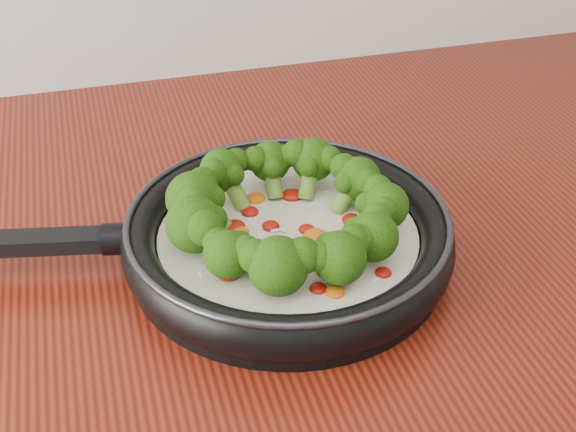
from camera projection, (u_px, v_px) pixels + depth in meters
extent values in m
cylinder|color=black|center=(288.00, 255.00, 0.70)|extent=(0.34, 0.34, 0.01)
torus|color=black|center=(288.00, 236.00, 0.69)|extent=(0.36, 0.36, 0.03)
torus|color=#2D2D33|center=(288.00, 217.00, 0.68)|extent=(0.35, 0.35, 0.01)
cube|color=black|center=(29.00, 242.00, 0.68)|extent=(0.18, 0.06, 0.01)
cylinder|color=black|center=(118.00, 239.00, 0.68)|extent=(0.03, 0.03, 0.03)
cylinder|color=beige|center=(288.00, 242.00, 0.70)|extent=(0.28, 0.28, 0.02)
ellipsoid|color=#981007|center=(318.00, 288.00, 0.62)|extent=(0.02, 0.02, 0.01)
ellipsoid|color=#981007|center=(383.00, 273.00, 0.64)|extent=(0.02, 0.02, 0.01)
ellipsoid|color=#D55D0D|center=(385.00, 243.00, 0.68)|extent=(0.02, 0.02, 0.01)
ellipsoid|color=#981007|center=(286.00, 272.00, 0.64)|extent=(0.03, 0.03, 0.01)
ellipsoid|color=#981007|center=(235.00, 227.00, 0.70)|extent=(0.03, 0.03, 0.01)
ellipsoid|color=#D55D0D|center=(240.00, 232.00, 0.69)|extent=(0.02, 0.02, 0.01)
ellipsoid|color=#981007|center=(292.00, 195.00, 0.74)|extent=(0.03, 0.03, 0.01)
ellipsoid|color=#981007|center=(307.00, 229.00, 0.69)|extent=(0.02, 0.02, 0.01)
ellipsoid|color=#D55D0D|center=(335.00, 292.00, 0.62)|extent=(0.02, 0.02, 0.01)
ellipsoid|color=#981007|center=(280.00, 273.00, 0.64)|extent=(0.02, 0.02, 0.01)
ellipsoid|color=#981007|center=(250.00, 212.00, 0.72)|extent=(0.02, 0.02, 0.01)
ellipsoid|color=#D55D0D|center=(315.00, 236.00, 0.68)|extent=(0.03, 0.03, 0.01)
ellipsoid|color=#981007|center=(271.00, 226.00, 0.70)|extent=(0.02, 0.02, 0.01)
ellipsoid|color=#981007|center=(229.00, 274.00, 0.64)|extent=(0.03, 0.03, 0.01)
ellipsoid|color=#D55D0D|center=(256.00, 198.00, 0.74)|extent=(0.02, 0.02, 0.01)
ellipsoid|color=#981007|center=(288.00, 248.00, 0.67)|extent=(0.02, 0.02, 0.01)
ellipsoid|color=#981007|center=(351.00, 220.00, 0.71)|extent=(0.02, 0.02, 0.01)
ellipsoid|color=white|center=(251.00, 270.00, 0.64)|extent=(0.01, 0.01, 0.00)
ellipsoid|color=white|center=(249.00, 204.00, 0.73)|extent=(0.01, 0.01, 0.00)
ellipsoid|color=white|center=(249.00, 220.00, 0.71)|extent=(0.01, 0.01, 0.00)
ellipsoid|color=white|center=(275.00, 231.00, 0.69)|extent=(0.01, 0.00, 0.00)
ellipsoid|color=white|center=(234.00, 241.00, 0.68)|extent=(0.00, 0.01, 0.00)
ellipsoid|color=white|center=(334.00, 260.00, 0.66)|extent=(0.01, 0.01, 0.00)
ellipsoid|color=white|center=(283.00, 230.00, 0.69)|extent=(0.01, 0.01, 0.00)
ellipsoid|color=white|center=(311.00, 253.00, 0.66)|extent=(0.01, 0.01, 0.00)
ellipsoid|color=white|center=(341.00, 222.00, 0.71)|extent=(0.01, 0.01, 0.00)
ellipsoid|color=white|center=(214.00, 193.00, 0.75)|extent=(0.01, 0.01, 0.00)
ellipsoid|color=white|center=(264.00, 227.00, 0.70)|extent=(0.01, 0.01, 0.00)
ellipsoid|color=white|center=(265.00, 198.00, 0.74)|extent=(0.01, 0.01, 0.00)
ellipsoid|color=white|center=(200.00, 274.00, 0.64)|extent=(0.00, 0.01, 0.00)
ellipsoid|color=white|center=(343.00, 213.00, 0.72)|extent=(0.01, 0.00, 0.00)
ellipsoid|color=white|center=(207.00, 231.00, 0.69)|extent=(0.01, 0.01, 0.00)
ellipsoid|color=white|center=(259.00, 236.00, 0.69)|extent=(0.01, 0.01, 0.00)
ellipsoid|color=white|center=(240.00, 265.00, 0.65)|extent=(0.01, 0.01, 0.00)
ellipsoid|color=white|center=(338.00, 269.00, 0.65)|extent=(0.01, 0.01, 0.00)
ellipsoid|color=white|center=(218.00, 250.00, 0.67)|extent=(0.01, 0.01, 0.00)
ellipsoid|color=white|center=(378.00, 227.00, 0.70)|extent=(0.01, 0.01, 0.00)
ellipsoid|color=white|center=(282.00, 206.00, 0.73)|extent=(0.01, 0.01, 0.00)
ellipsoid|color=white|center=(376.00, 279.00, 0.63)|extent=(0.01, 0.00, 0.00)
ellipsoid|color=white|center=(326.00, 192.00, 0.75)|extent=(0.01, 0.01, 0.00)
cylinder|color=olive|center=(364.00, 221.00, 0.68)|extent=(0.04, 0.02, 0.04)
sphere|color=black|center=(385.00, 206.00, 0.67)|extent=(0.05, 0.05, 0.04)
sphere|color=black|center=(378.00, 189.00, 0.68)|extent=(0.03, 0.03, 0.03)
sphere|color=black|center=(383.00, 211.00, 0.66)|extent=(0.03, 0.03, 0.03)
sphere|color=black|center=(367.00, 204.00, 0.67)|extent=(0.03, 0.03, 0.02)
cylinder|color=olive|center=(344.00, 198.00, 0.72)|extent=(0.03, 0.03, 0.03)
sphere|color=black|center=(359.00, 179.00, 0.72)|extent=(0.05, 0.05, 0.04)
sphere|color=black|center=(344.00, 167.00, 0.72)|extent=(0.03, 0.03, 0.03)
sphere|color=black|center=(367.00, 182.00, 0.70)|extent=(0.03, 0.03, 0.02)
sphere|color=black|center=(345.00, 183.00, 0.71)|extent=(0.03, 0.03, 0.02)
cylinder|color=olive|center=(308.00, 183.00, 0.74)|extent=(0.03, 0.04, 0.04)
sphere|color=black|center=(313.00, 159.00, 0.74)|extent=(0.05, 0.05, 0.04)
sphere|color=black|center=(296.00, 153.00, 0.74)|extent=(0.03, 0.03, 0.03)
sphere|color=black|center=(329.00, 158.00, 0.73)|extent=(0.03, 0.03, 0.03)
sphere|color=black|center=(309.00, 166.00, 0.73)|extent=(0.03, 0.03, 0.02)
cylinder|color=olive|center=(274.00, 184.00, 0.74)|extent=(0.02, 0.03, 0.03)
sphere|color=black|center=(270.00, 161.00, 0.74)|extent=(0.05, 0.05, 0.04)
sphere|color=black|center=(256.00, 159.00, 0.73)|extent=(0.03, 0.03, 0.03)
sphere|color=black|center=(286.00, 156.00, 0.74)|extent=(0.03, 0.03, 0.02)
sphere|color=black|center=(273.00, 168.00, 0.73)|extent=(0.02, 0.02, 0.02)
cylinder|color=olive|center=(236.00, 193.00, 0.72)|extent=(0.03, 0.04, 0.04)
sphere|color=black|center=(222.00, 170.00, 0.72)|extent=(0.05, 0.05, 0.04)
sphere|color=black|center=(213.00, 172.00, 0.71)|extent=(0.03, 0.03, 0.03)
sphere|color=black|center=(236.00, 161.00, 0.73)|extent=(0.03, 0.03, 0.02)
sphere|color=black|center=(234.00, 175.00, 0.71)|extent=(0.03, 0.03, 0.02)
cylinder|color=olive|center=(214.00, 215.00, 0.69)|extent=(0.04, 0.03, 0.04)
sphere|color=black|center=(194.00, 199.00, 0.68)|extent=(0.06, 0.06, 0.05)
sphere|color=black|center=(194.00, 204.00, 0.66)|extent=(0.04, 0.04, 0.03)
sphere|color=black|center=(202.00, 183.00, 0.70)|extent=(0.04, 0.04, 0.03)
sphere|color=black|center=(212.00, 198.00, 0.68)|extent=(0.03, 0.03, 0.03)
cylinder|color=olive|center=(215.00, 235.00, 0.67)|extent=(0.03, 0.02, 0.03)
sphere|color=black|center=(194.00, 224.00, 0.65)|extent=(0.06, 0.06, 0.05)
sphere|color=black|center=(205.00, 228.00, 0.63)|extent=(0.04, 0.04, 0.03)
sphere|color=black|center=(193.00, 207.00, 0.66)|extent=(0.04, 0.04, 0.03)
sphere|color=black|center=(213.00, 219.00, 0.66)|extent=(0.03, 0.03, 0.03)
cylinder|color=olive|center=(241.00, 259.00, 0.64)|extent=(0.03, 0.03, 0.03)
sphere|color=black|center=(228.00, 254.00, 0.62)|extent=(0.05, 0.05, 0.04)
sphere|color=black|center=(246.00, 251.00, 0.61)|extent=(0.03, 0.03, 0.03)
sphere|color=black|center=(216.00, 240.00, 0.63)|extent=(0.03, 0.03, 0.02)
sphere|color=black|center=(241.00, 243.00, 0.63)|extent=(0.02, 0.02, 0.02)
cylinder|color=olive|center=(281.00, 268.00, 0.63)|extent=(0.03, 0.03, 0.03)
sphere|color=black|center=(278.00, 266.00, 0.61)|extent=(0.06, 0.06, 0.05)
sphere|color=black|center=(302.00, 256.00, 0.60)|extent=(0.04, 0.04, 0.03)
sphere|color=black|center=(256.00, 256.00, 0.61)|extent=(0.03, 0.03, 0.03)
sphere|color=black|center=(280.00, 252.00, 0.62)|extent=(0.03, 0.03, 0.02)
cylinder|color=olive|center=(328.00, 262.00, 0.64)|extent=(0.02, 0.03, 0.03)
sphere|color=black|center=(339.00, 258.00, 0.62)|extent=(0.05, 0.05, 0.05)
sphere|color=black|center=(353.00, 241.00, 0.62)|extent=(0.03, 0.03, 0.03)
sphere|color=black|center=(319.00, 256.00, 0.61)|extent=(0.03, 0.03, 0.03)
sphere|color=black|center=(328.00, 245.00, 0.63)|extent=(0.03, 0.03, 0.02)
cylinder|color=olive|center=(354.00, 245.00, 0.65)|extent=(0.03, 0.03, 0.03)
sphere|color=black|center=(373.00, 237.00, 0.64)|extent=(0.05, 0.05, 0.04)
sphere|color=black|center=(377.00, 218.00, 0.65)|extent=(0.03, 0.03, 0.03)
sphere|color=black|center=(361.00, 240.00, 0.62)|extent=(0.03, 0.03, 0.03)
sphere|color=black|center=(356.00, 229.00, 0.64)|extent=(0.03, 0.03, 0.02)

